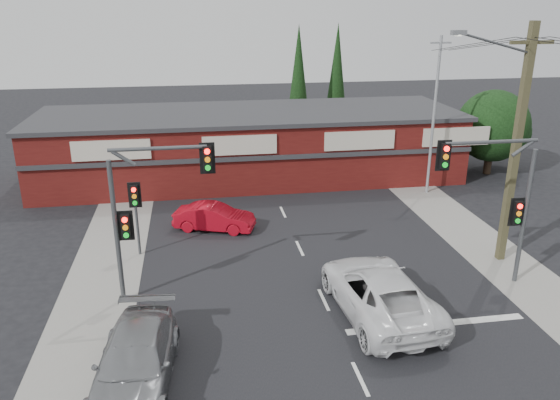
{
  "coord_description": "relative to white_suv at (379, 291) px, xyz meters",
  "views": [
    {
      "loc": [
        -4.55,
        -16.92,
        10.61
      ],
      "look_at": [
        -1.32,
        3.0,
        3.32
      ],
      "focal_mm": 35.0,
      "sensor_mm": 36.0,
      "label": 1
    }
  ],
  "objects": [
    {
      "name": "ground",
      "position": [
        -1.73,
        0.41,
        -0.87
      ],
      "size": [
        120.0,
        120.0,
        0.0
      ],
      "primitive_type": "plane",
      "color": "black",
      "rests_on": "ground"
    },
    {
      "name": "road_strip",
      "position": [
        -1.73,
        5.41,
        -0.87
      ],
      "size": [
        14.0,
        70.0,
        0.01
      ],
      "primitive_type": "cube",
      "color": "black",
      "rests_on": "ground"
    },
    {
      "name": "verge_left",
      "position": [
        -10.23,
        5.41,
        -0.86
      ],
      "size": [
        3.0,
        70.0,
        0.02
      ],
      "primitive_type": "cube",
      "color": "gray",
      "rests_on": "ground"
    },
    {
      "name": "verge_right",
      "position": [
        6.77,
        5.41,
        -0.86
      ],
      "size": [
        3.0,
        70.0,
        0.02
      ],
      "primitive_type": "cube",
      "color": "gray",
      "rests_on": "ground"
    },
    {
      "name": "stop_line",
      "position": [
        1.77,
        -1.09,
        -0.86
      ],
      "size": [
        6.5,
        0.35,
        0.01
      ],
      "primitive_type": "cube",
      "color": "silver",
      "rests_on": "ground"
    },
    {
      "name": "white_suv",
      "position": [
        0.0,
        0.0,
        0.0
      ],
      "size": [
        3.32,
        6.45,
        1.74
      ],
      "primitive_type": "imported",
      "rotation": [
        0.0,
        0.0,
        3.21
      ],
      "color": "white",
      "rests_on": "ground"
    },
    {
      "name": "silver_suv",
      "position": [
        -8.31,
        -2.69,
        -0.09
      ],
      "size": [
        2.65,
        5.54,
        1.56
      ],
      "primitive_type": "imported",
      "rotation": [
        0.0,
        0.0,
        -0.09
      ],
      "color": "gray",
      "rests_on": "ground"
    },
    {
      "name": "red_sedan",
      "position": [
        -5.48,
        8.75,
        -0.22
      ],
      "size": [
        4.19,
        2.58,
        1.3
      ],
      "primitive_type": "imported",
      "rotation": [
        0.0,
        0.0,
        1.24
      ],
      "color": "#AD0A19",
      "rests_on": "ground"
    },
    {
      "name": "lane_dashes",
      "position": [
        -1.73,
        3.51,
        -0.86
      ],
      "size": [
        0.12,
        43.79,
        0.01
      ],
      "color": "silver",
      "rests_on": "ground"
    },
    {
      "name": "shop_building",
      "position": [
        -2.73,
        17.4,
        1.26
      ],
      "size": [
        27.3,
        8.4,
        4.22
      ],
      "color": "#480F0E",
      "rests_on": "ground"
    },
    {
      "name": "tree_cluster",
      "position": [
        12.96,
        15.85,
        2.03
      ],
      "size": [
        5.9,
        5.1,
        5.5
      ],
      "color": "#2D2116",
      "rests_on": "ground"
    },
    {
      "name": "conifer_near",
      "position": [
        1.77,
        24.41,
        4.61
      ],
      "size": [
        1.8,
        1.8,
        9.25
      ],
      "color": "#2D2116",
      "rests_on": "ground"
    },
    {
      "name": "conifer_far",
      "position": [
        5.27,
        26.41,
        4.61
      ],
      "size": [
        1.8,
        1.8,
        9.25
      ],
      "color": "#2D2116",
      "rests_on": "ground"
    },
    {
      "name": "traffic_mast_left",
      "position": [
        -8.16,
        2.42,
        3.06
      ],
      "size": [
        3.77,
        0.27,
        5.97
      ],
      "color": "#47494C",
      "rests_on": "ground"
    },
    {
      "name": "traffic_mast_right",
      "position": [
        5.13,
        1.42,
        3.08
      ],
      "size": [
        3.96,
        0.27,
        5.97
      ],
      "color": "#47494C",
      "rests_on": "ground"
    },
    {
      "name": "pedestal_signal",
      "position": [
        -8.93,
        6.42,
        1.54
      ],
      "size": [
        0.55,
        0.27,
        3.38
      ],
      "color": "#47494C",
      "rests_on": "ground"
    },
    {
      "name": "utility_pole",
      "position": [
        6.63,
        3.4,
        4.53
      ],
      "size": [
        4.38,
        0.59,
        10.0
      ],
      "color": "#4B462A",
      "rests_on": "ground"
    },
    {
      "name": "steel_pole",
      "position": [
        7.27,
        12.41,
        3.83
      ],
      "size": [
        1.2,
        0.16,
        9.0
      ],
      "color": "gray",
      "rests_on": "ground"
    }
  ]
}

